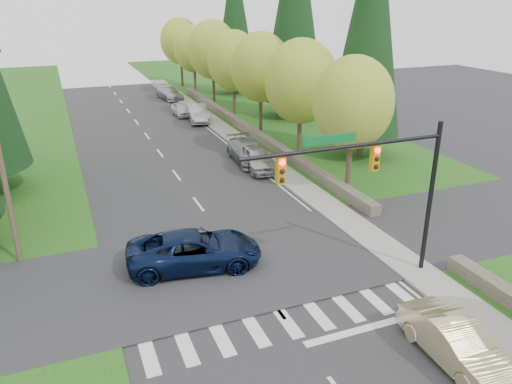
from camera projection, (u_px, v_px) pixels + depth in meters
ground at (330, 379)px, 15.98m from camera, size 120.00×120.00×0.00m
grass_east at (348, 157)px, 37.74m from camera, size 14.00×110.00×0.06m
cross_street at (243, 263)px, 22.89m from camera, size 120.00×8.00×0.10m
sidewalk_east at (264, 159)px, 37.34m from camera, size 1.80×80.00×0.13m
curb_east at (253, 160)px, 37.04m from camera, size 0.20×80.00×0.13m
stone_wall_north at (247, 128)px, 44.73m from camera, size 0.70×40.00×0.70m
traffic_signal at (377, 173)px, 19.55m from camera, size 8.70×0.37×6.80m
decid_tree_0 at (353, 103)px, 29.20m from camera, size 4.80×4.80×8.37m
decid_tree_1 at (301, 81)px, 35.20m from camera, size 5.20×5.20×8.80m
decid_tree_2 at (261, 67)px, 41.13m from camera, size 5.00×5.00×8.82m
decid_tree_3 at (234, 61)px, 47.30m from camera, size 5.00×5.00×8.55m
decid_tree_4 at (213, 50)px, 53.23m from camera, size 5.40×5.40×9.18m
decid_tree_5 at (194, 49)px, 59.39m from camera, size 4.80×4.80×8.30m
decid_tree_6 at (180, 41)px, 65.35m from camera, size 5.20×5.20×8.86m
conifer_e_a at (370, 21)px, 34.50m from camera, size 5.44×5.44×17.80m
conifer_e_b at (295, 3)px, 46.56m from camera, size 6.12×6.12×19.80m
conifer_e_c at (235, 15)px, 58.85m from camera, size 5.10×5.10×16.80m
sedan_champagne at (456, 343)px, 16.52m from camera, size 1.70×4.56×1.49m
suv_navy at (195, 250)px, 22.34m from camera, size 6.36×3.68×1.67m
parked_car_a at (257, 158)px, 35.03m from camera, size 2.09×4.86×1.64m
parked_car_b at (248, 152)px, 36.63m from camera, size 2.54×5.46×1.54m
parked_car_c at (198, 113)px, 48.31m from camera, size 2.33×5.02×1.59m
parked_car_d at (181, 109)px, 50.76m from camera, size 1.57×3.83×1.30m
parked_car_e at (170, 93)px, 58.89m from camera, size 2.63×5.25×1.46m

